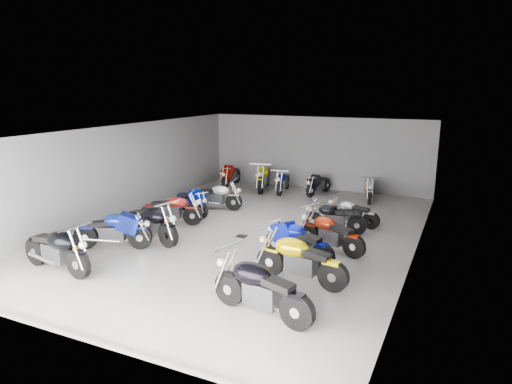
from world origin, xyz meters
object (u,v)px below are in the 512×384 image
(motorcycle_left_b, at_px, (114,231))
(motorcycle_right_e, at_px, (334,218))
(motorcycle_right_a, at_px, (260,289))
(motorcycle_back_c, at_px, (283,182))
(motorcycle_left_c, at_px, (150,223))
(motorcycle_right_f, at_px, (352,213))
(motorcycle_back_e, at_px, (369,189))
(motorcycle_left_f, at_px, (216,196))
(motorcycle_back_a, at_px, (231,175))
(motorcycle_left_d, at_px, (172,209))
(motorcycle_back_d, at_px, (318,184))
(drain_grate, at_px, (241,236))
(motorcycle_right_d, at_px, (330,233))
(motorcycle_right_b, at_px, (300,260))
(motorcycle_left_e, at_px, (191,201))
(motorcycle_right_c, at_px, (297,242))
(motorcycle_left_a, at_px, (57,250))
(motorcycle_back_b, at_px, (264,177))

(motorcycle_left_b, xyz_separation_m, motorcycle_right_e, (5.24, 4.09, -0.06))
(motorcycle_right_a, distance_m, motorcycle_back_c, 10.95)
(motorcycle_left_c, distance_m, motorcycle_right_f, 6.50)
(motorcycle_back_c, bearing_deg, motorcycle_back_e, 173.48)
(motorcycle_left_f, distance_m, motorcycle_back_a, 4.03)
(motorcycle_left_f, distance_m, motorcycle_right_a, 8.30)
(motorcycle_left_d, xyz_separation_m, motorcycle_back_d, (3.12, 6.21, -0.06))
(drain_grate, distance_m, motorcycle_right_d, 2.87)
(motorcycle_right_d, xyz_separation_m, motorcycle_back_a, (-6.51, 6.30, -0.00))
(motorcycle_left_c, bearing_deg, motorcycle_right_b, 93.83)
(motorcycle_left_f, height_order, motorcycle_right_f, motorcycle_left_f)
(motorcycle_left_f, xyz_separation_m, motorcycle_back_c, (1.25, 3.62, -0.02))
(motorcycle_left_e, bearing_deg, motorcycle_right_e, 116.27)
(motorcycle_right_a, bearing_deg, motorcycle_back_c, 31.29)
(motorcycle_right_a, bearing_deg, motorcycle_back_a, 42.79)
(motorcycle_right_c, bearing_deg, motorcycle_left_b, 119.44)
(motorcycle_left_f, bearing_deg, motorcycle_right_e, 68.59)
(motorcycle_back_e, bearing_deg, drain_grate, 52.62)
(motorcycle_right_a, bearing_deg, motorcycle_left_a, 102.81)
(motorcycle_back_a, xyz_separation_m, motorcycle_back_c, (2.64, -0.16, -0.04))
(drain_grate, distance_m, motorcycle_back_d, 6.39)
(drain_grate, relative_size, motorcycle_right_b, 0.14)
(motorcycle_right_d, distance_m, motorcycle_back_a, 9.06)
(motorcycle_right_e, bearing_deg, motorcycle_left_c, 116.74)
(motorcycle_back_a, bearing_deg, motorcycle_left_e, 93.59)
(motorcycle_right_b, relative_size, motorcycle_right_e, 1.18)
(motorcycle_left_c, relative_size, motorcycle_back_c, 1.18)
(motorcycle_back_d, bearing_deg, motorcycle_left_c, 84.12)
(motorcycle_right_b, bearing_deg, motorcycle_right_e, 12.37)
(motorcycle_left_e, relative_size, motorcycle_right_f, 1.02)
(motorcycle_left_a, height_order, motorcycle_left_d, motorcycle_left_a)
(motorcycle_right_d, xyz_separation_m, motorcycle_back_b, (-4.83, 6.24, 0.06))
(drain_grate, bearing_deg, motorcycle_right_f, 42.43)
(motorcycle_right_f, relative_size, motorcycle_back_c, 0.92)
(motorcycle_left_b, bearing_deg, motorcycle_back_b, 150.83)
(motorcycle_left_e, xyz_separation_m, motorcycle_right_e, (5.21, 0.13, 0.00))
(motorcycle_right_f, bearing_deg, motorcycle_left_b, 143.13)
(motorcycle_left_e, xyz_separation_m, motorcycle_back_a, (-0.93, 4.75, 0.04))
(motorcycle_left_d, relative_size, motorcycle_right_f, 1.13)
(motorcycle_back_a, height_order, motorcycle_back_c, motorcycle_back_a)
(motorcycle_right_b, bearing_deg, motorcycle_back_c, 32.18)
(motorcycle_left_d, bearing_deg, motorcycle_right_f, 95.69)
(motorcycle_left_a, bearing_deg, drain_grate, 153.26)
(motorcycle_left_f, relative_size, motorcycle_back_b, 0.88)
(drain_grate, xyz_separation_m, motorcycle_right_b, (2.76, -2.44, 0.56))
(motorcycle_right_c, bearing_deg, drain_grate, 77.32)
(motorcycle_left_f, xyz_separation_m, motorcycle_back_d, (2.75, 3.91, -0.05))
(drain_grate, relative_size, motorcycle_back_b, 0.14)
(motorcycle_right_e, height_order, motorcycle_back_b, motorcycle_back_b)
(motorcycle_left_e, xyz_separation_m, motorcycle_right_a, (5.34, -5.75, 0.10))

